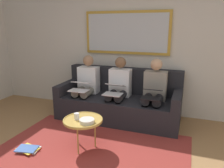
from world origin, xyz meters
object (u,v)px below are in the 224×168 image
(framed_mirror, at_px, (127,33))
(cup, at_px, (77,116))
(laptop_black, at_px, (152,93))
(person_right, at_px, (87,84))
(bowl, at_px, (87,121))
(laptop_white, at_px, (80,86))
(laptop_silver, at_px, (114,89))
(person_middle, at_px, (119,87))
(magazine_stack, at_px, (28,149))
(person_left, at_px, (154,90))
(coffee_table, at_px, (83,120))
(couch, at_px, (120,101))

(framed_mirror, distance_m, cup, 1.96)
(laptop_black, distance_m, person_right, 1.30)
(laptop_black, bearing_deg, bowl, 55.44)
(bowl, relative_size, laptop_white, 0.56)
(laptop_black, bearing_deg, laptop_silver, -1.48)
(person_middle, bearing_deg, magazine_stack, 60.75)
(laptop_black, xyz_separation_m, person_right, (1.28, -0.25, -0.02))
(framed_mirror, xyz_separation_m, person_right, (0.64, 0.46, -0.94))
(cup, relative_size, person_right, 0.08)
(bowl, relative_size, laptop_black, 0.60)
(person_left, bearing_deg, coffee_table, 56.06)
(bowl, relative_size, magazine_stack, 0.61)
(coffee_table, xyz_separation_m, bowl, (-0.10, 0.08, 0.04))
(couch, xyz_separation_m, cup, (0.21, 1.25, 0.17))
(person_left, relative_size, laptop_white, 3.20)
(framed_mirror, bearing_deg, laptop_black, 132.27)
(person_middle, relative_size, laptop_silver, 2.93)
(person_right, xyz_separation_m, laptop_white, (0.00, 0.24, 0.02))
(person_left, xyz_separation_m, laptop_white, (1.28, 0.24, 0.02))
(cup, relative_size, magazine_stack, 0.28)
(laptop_silver, bearing_deg, coffee_table, 81.74)
(cup, bearing_deg, magazine_stack, 25.89)
(framed_mirror, relative_size, person_middle, 1.44)
(person_middle, relative_size, laptop_white, 3.20)
(person_middle, distance_m, magazine_stack, 1.79)
(bowl, relative_size, laptop_silver, 0.51)
(bowl, relative_size, person_middle, 0.17)
(coffee_table, relative_size, person_right, 0.48)
(person_right, bearing_deg, laptop_silver, 160.18)
(couch, xyz_separation_m, bowl, (0.03, 1.29, 0.15))
(laptop_silver, height_order, laptop_white, laptop_silver)
(laptop_silver, bearing_deg, laptop_black, 178.52)
(couch, bearing_deg, laptop_white, 26.06)
(laptop_black, distance_m, laptop_white, 1.28)
(laptop_silver, xyz_separation_m, laptop_white, (0.64, 0.01, -0.00))
(person_right, bearing_deg, laptop_white, 90.00)
(laptop_white, bearing_deg, person_left, -169.19)
(framed_mirror, height_order, person_left, framed_mirror)
(laptop_silver, relative_size, laptop_white, 1.09)
(person_right, distance_m, laptop_white, 0.25)
(person_left, height_order, person_middle, same)
(person_middle, bearing_deg, person_left, 180.00)
(laptop_black, distance_m, laptop_silver, 0.64)
(bowl, bearing_deg, person_middle, -91.59)
(person_middle, relative_size, magazine_stack, 3.49)
(couch, height_order, magazine_stack, couch)
(laptop_silver, height_order, person_right, person_right)
(coffee_table, distance_m, magazine_stack, 0.86)
(bowl, xyz_separation_m, laptop_white, (0.61, -0.98, 0.17))
(coffee_table, xyz_separation_m, person_right, (0.51, -1.15, 0.19))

